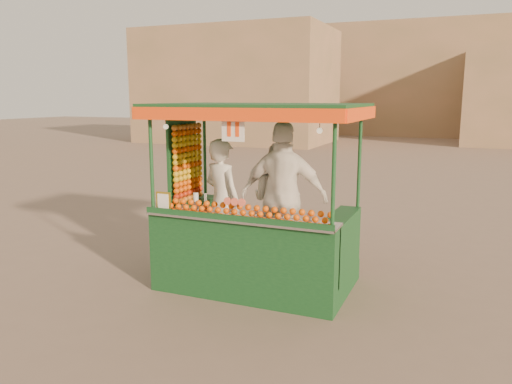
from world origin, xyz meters
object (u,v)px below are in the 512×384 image
at_px(juice_cart, 250,230).
at_px(vendor_right, 284,197).
at_px(vendor_left, 222,201).
at_px(vendor_middle, 277,202).

height_order(juice_cart, vendor_right, juice_cart).
bearing_deg(vendor_left, juice_cart, -167.15).
xyz_separation_m(vendor_left, vendor_middle, (0.62, 0.42, -0.04)).
bearing_deg(vendor_left, vendor_middle, -123.10).
bearing_deg(juice_cart, vendor_right, 10.14).
distance_m(juice_cart, vendor_left, 0.55).
relative_size(vendor_middle, vendor_right, 0.83).
xyz_separation_m(vendor_left, vendor_right, (0.85, 0.00, 0.12)).
relative_size(juice_cart, vendor_middle, 1.67).
bearing_deg(vendor_left, vendor_right, -157.34).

